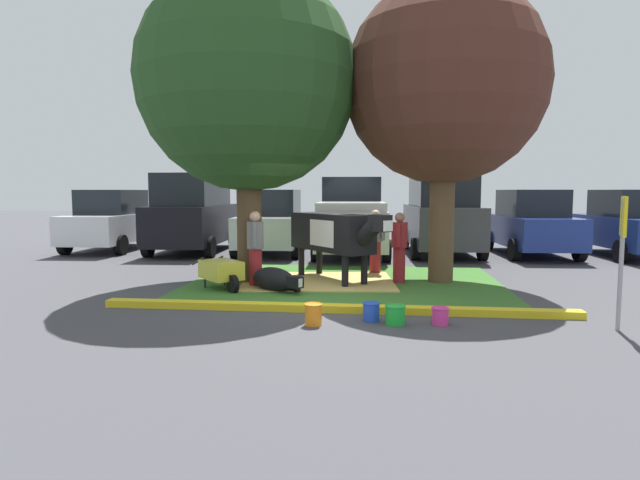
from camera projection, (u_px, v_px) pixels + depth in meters
ground_plane at (320, 298)px, 9.62m from camera, size 80.00×80.00×0.00m
grass_island at (345, 283)px, 11.18m from camera, size 6.60×5.06×0.02m
curb_yellow at (334, 308)px, 8.52m from camera, size 7.80×0.24×0.12m
hay_bedding at (318, 281)px, 11.27m from camera, size 3.43×2.71×0.04m
shade_tree_left at (247, 82)px, 10.90m from camera, size 4.63×4.63×6.60m
shade_tree_right at (445, 84)px, 10.93m from camera, size 4.24×4.24×6.37m
cow_holstein at (334, 233)px, 11.25m from camera, size 2.29×2.65×1.53m
calf_lying at (275, 280)px, 10.23m from camera, size 1.24×1.04×0.48m
person_handler at (255, 247)px, 10.67m from camera, size 0.34×0.52×1.57m
person_visitor_near at (375, 240)px, 12.38m from camera, size 0.45×0.34×1.53m
person_visitor_far at (399, 246)px, 11.12m from camera, size 0.34×0.53×1.52m
wheelbarrow at (222, 271)px, 10.43m from camera, size 1.33×1.37×0.63m
parking_sign at (623, 236)px, 7.27m from camera, size 0.17×0.43×1.90m
bucket_orange at (313, 314)px, 7.67m from camera, size 0.27×0.27×0.33m
bucket_blue at (371, 311)px, 7.93m from camera, size 0.27×0.27×0.29m
bucket_green at (395, 314)px, 7.72m from camera, size 0.32×0.32×0.29m
bucket_pink at (440, 316)px, 7.70m from camera, size 0.27×0.27×0.26m
hatchback_white at (113, 221)px, 17.48m from camera, size 2.19×4.48×2.02m
suv_black at (193, 213)px, 16.90m from camera, size 2.30×4.69×2.52m
sedan_silver at (273, 222)px, 16.61m from camera, size 2.19×4.48×2.02m
pickup_truck_maroon at (351, 219)px, 16.29m from camera, size 2.42×5.49×2.42m
suv_dark_grey at (441, 214)px, 16.28m from camera, size 2.30×4.69×2.52m
sedan_blue at (531, 223)px, 16.04m from camera, size 2.19×4.48×2.02m
sedan_red at (629, 224)px, 15.63m from camera, size 2.19×4.48×2.02m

